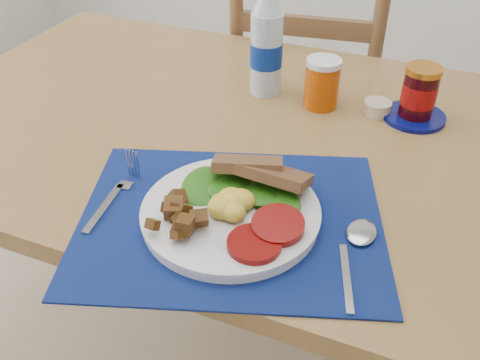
% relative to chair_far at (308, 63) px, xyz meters
% --- Properties ---
extents(table, '(1.40, 0.90, 0.75)m').
position_rel_chair_far_xyz_m(table, '(0.02, -0.64, 0.05)').
color(table, brown).
rests_on(table, ground).
extents(chair_far, '(0.51, 0.50, 1.23)m').
position_rel_chair_far_xyz_m(chair_far, '(0.00, 0.00, 0.00)').
color(chair_far, '#53391D').
rests_on(chair_far, ground).
extents(placemat, '(0.59, 0.52, 0.00)m').
position_rel_chair_far_xyz_m(placemat, '(0.13, -0.93, 0.14)').
color(placemat, black).
rests_on(placemat, table).
extents(breakfast_plate, '(0.29, 0.29, 0.07)m').
position_rel_chair_far_xyz_m(breakfast_plate, '(0.13, -0.93, 0.16)').
color(breakfast_plate, silver).
rests_on(breakfast_plate, placemat).
extents(fork, '(0.03, 0.19, 0.00)m').
position_rel_chair_far_xyz_m(fork, '(-0.07, -0.95, 0.14)').
color(fork, '#B2B5BA').
rests_on(fork, placemat).
extents(spoon, '(0.05, 0.20, 0.01)m').
position_rel_chair_far_xyz_m(spoon, '(0.34, -0.92, 0.14)').
color(spoon, '#B2B5BA').
rests_on(spoon, placemat).
extents(water_bottle, '(0.07, 0.07, 0.25)m').
position_rel_chair_far_xyz_m(water_bottle, '(0.03, -0.48, 0.24)').
color(water_bottle, '#ADBFCC').
rests_on(water_bottle, table).
extents(juice_glass, '(0.07, 0.07, 0.10)m').
position_rel_chair_far_xyz_m(juice_glass, '(0.17, -0.50, 0.19)').
color(juice_glass, '#AB3E04').
rests_on(juice_glass, table).
extents(ramekin, '(0.06, 0.06, 0.03)m').
position_rel_chair_far_xyz_m(ramekin, '(0.29, -0.49, 0.15)').
color(ramekin, '#BFAA8C').
rests_on(ramekin, table).
extents(jam_on_saucer, '(0.13, 0.13, 0.12)m').
position_rel_chair_far_xyz_m(jam_on_saucer, '(0.37, -0.48, 0.19)').
color(jam_on_saucer, '#050B58').
rests_on(jam_on_saucer, table).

